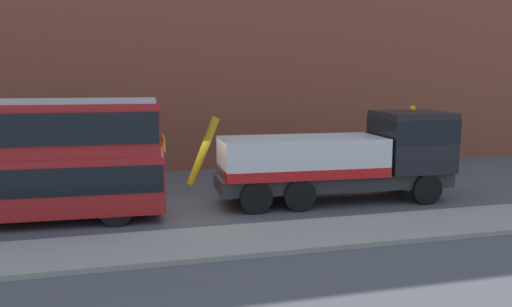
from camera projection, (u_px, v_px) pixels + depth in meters
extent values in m
plane|color=#4C4C51|center=(191.00, 210.00, 18.98)|extent=(120.00, 120.00, 0.00)
cube|color=gray|center=(212.00, 243.00, 14.96)|extent=(60.00, 2.80, 0.15)
cube|color=brown|center=(164.00, 12.00, 26.10)|extent=(60.00, 1.20, 16.00)
cube|color=#2D2D2D|center=(334.00, 180.00, 20.08)|extent=(9.10, 2.67, 0.55)
cube|color=black|center=(411.00, 141.00, 20.55)|extent=(2.73, 2.73, 2.30)
cube|color=black|center=(412.00, 130.00, 20.48)|extent=(2.76, 2.76, 0.90)
cube|color=silver|center=(301.00, 156.00, 19.67)|extent=(6.22, 2.91, 1.40)
cube|color=red|center=(301.00, 169.00, 19.75)|extent=(6.23, 2.96, 0.36)
cylinder|color=#B79914|center=(203.00, 151.00, 18.85)|extent=(1.25, 0.34, 2.52)
sphere|color=orange|center=(413.00, 109.00, 20.36)|extent=(0.24, 0.24, 0.24)
cylinder|color=black|center=(398.00, 178.00, 21.89)|extent=(1.18, 0.40, 1.16)
cylinder|color=black|center=(426.00, 189.00, 19.74)|extent=(1.18, 0.40, 1.16)
cylinder|color=black|center=(283.00, 183.00, 20.84)|extent=(1.18, 0.40, 1.16)
cylinder|color=black|center=(300.00, 195.00, 18.69)|extent=(1.18, 0.40, 1.16)
cylinder|color=black|center=(244.00, 185.00, 20.51)|extent=(1.18, 0.40, 1.16)
cylinder|color=black|center=(256.00, 197.00, 18.36)|extent=(1.18, 0.40, 1.16)
cube|color=yellow|center=(164.00, 143.00, 17.90)|extent=(0.14, 1.50, 0.44)
cylinder|color=black|center=(119.00, 196.00, 18.90)|extent=(1.05, 0.35, 1.04)
cylinder|color=black|center=(116.00, 210.00, 16.81)|extent=(1.05, 0.35, 1.04)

